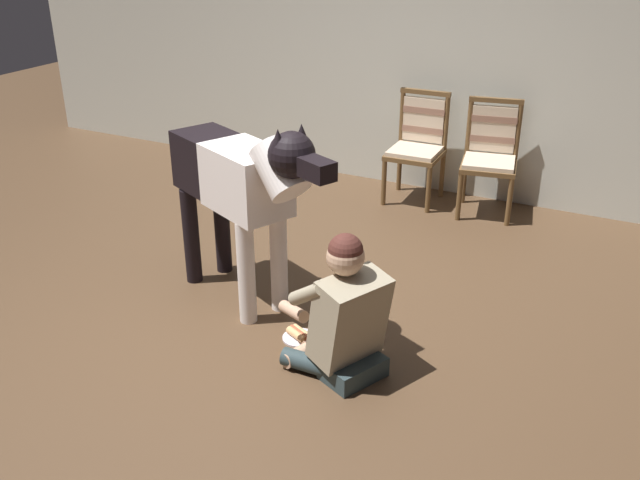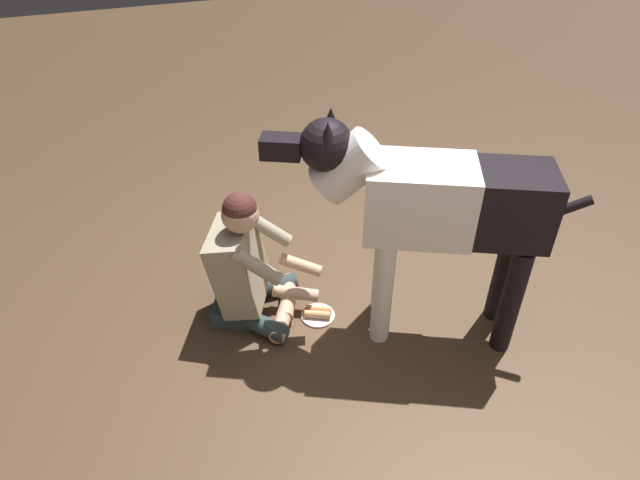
{
  "view_description": "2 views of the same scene",
  "coord_description": "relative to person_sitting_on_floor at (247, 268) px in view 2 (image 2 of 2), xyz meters",
  "views": [
    {
      "loc": [
        2.19,
        -3.31,
        2.42
      ],
      "look_at": [
        0.42,
        0.19,
        0.57
      ],
      "focal_mm": 39.25,
      "sensor_mm": 36.0,
      "label": 1
    },
    {
      "loc": [
        1.19,
        2.27,
        2.5
      ],
      "look_at": [
        0.46,
        0.1,
        0.74
      ],
      "focal_mm": 31.45,
      "sensor_mm": 36.0,
      "label": 2
    }
  ],
  "objects": [
    {
      "name": "ground_plane",
      "position": [
        -0.79,
        0.25,
        -0.36
      ],
      "size": [
        15.19,
        15.19,
        0.0
      ],
      "primitive_type": "plane",
      "color": "#4E3824"
    },
    {
      "name": "large_dog",
      "position": [
        -0.92,
        0.42,
        0.5
      ],
      "size": [
        1.56,
        0.82,
        1.35
      ],
      "color": "silver",
      "rests_on": "ground"
    },
    {
      "name": "hot_dog_on_plate",
      "position": [
        -0.38,
        0.17,
        -0.33
      ],
      "size": [
        0.21,
        0.21,
        0.06
      ],
      "color": "silver",
      "rests_on": "ground"
    },
    {
      "name": "person_sitting_on_floor",
      "position": [
        0.0,
        0.0,
        0.0
      ],
      "size": [
        0.72,
        0.62,
        0.87
      ],
      "color": "#2E3E41",
      "rests_on": "ground"
    }
  ]
}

